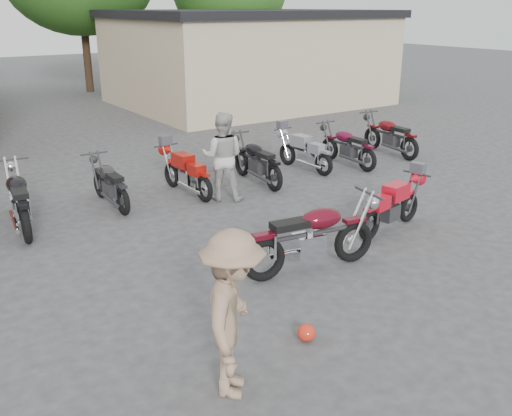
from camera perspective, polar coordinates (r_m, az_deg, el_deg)
ground at (r=8.47m, az=6.98°, el=-8.33°), size 90.00×90.00×0.00m
stucco_building at (r=24.71m, az=-0.89°, el=14.52°), size 10.00×8.00×3.50m
tree_3 at (r=32.40m, az=-2.64°, el=19.34°), size 6.08×6.08×7.60m
vintage_motorcycle at (r=8.84m, az=5.77°, el=-2.44°), size 2.30×1.05×1.29m
sportbike at (r=10.73m, az=13.43°, el=0.45°), size 1.89×0.93×1.05m
helmet at (r=7.28m, az=5.06°, el=-12.31°), size 0.30×0.30×0.22m
person_light at (r=12.07m, az=-3.37°, el=5.15°), size 1.16×1.13×1.88m
person_tan at (r=6.00m, az=-2.31°, el=-10.63°), size 1.29×1.37×1.86m
row_bike_2 at (r=11.39m, az=-22.65°, el=1.07°), size 0.96×2.21×1.24m
row_bike_3 at (r=12.14m, az=-14.46°, el=2.64°), size 0.62×1.84×1.07m
row_bike_4 at (r=12.59m, az=-7.01°, el=3.74°), size 0.73×1.88×1.07m
row_bike_5 at (r=13.30m, az=0.04°, el=4.95°), size 0.78×2.04×1.16m
row_bike_6 at (r=14.44m, az=4.84°, el=5.83°), size 0.76×1.85×1.05m
row_bike_7 at (r=14.99m, az=9.11°, el=6.31°), size 0.65×1.94×1.12m
row_bike_8 at (r=16.36m, az=13.24°, el=7.27°), size 0.82×2.09×1.19m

